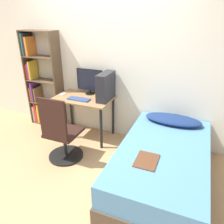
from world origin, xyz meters
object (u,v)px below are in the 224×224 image
keyboard (79,99)px  pc_tower (106,87)px  bookshelf (39,82)px  office_chair (61,137)px  monitor (90,81)px  bed (162,165)px

keyboard → pc_tower: pc_tower is taller
bookshelf → keyboard: size_ratio=4.70×
office_chair → monitor: (-0.01, 0.94, 0.58)m
office_chair → pc_tower: bearing=66.0°
bed → keyboard: 1.66m
pc_tower → monitor: bearing=158.9°
keyboard → bed: bearing=-19.7°
pc_tower → bed: bearing=-33.3°
bookshelf → bed: size_ratio=0.92×
bookshelf → keyboard: bookshelf is taller
office_chair → monitor: bearing=90.4°
office_chair → monitor: size_ratio=2.12×
bed → pc_tower: pc_tower is taller
bookshelf → monitor: (1.05, 0.04, 0.13)m
bookshelf → pc_tower: bookshelf is taller
bookshelf → monitor: size_ratio=3.65×
bed → pc_tower: size_ratio=4.37×
monitor → keyboard: 0.39m
bookshelf → monitor: bearing=2.1°
bookshelf → bed: bearing=-18.1°
monitor → pc_tower: (0.36, -0.14, -0.01)m
bookshelf → office_chair: (1.06, -0.90, -0.45)m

